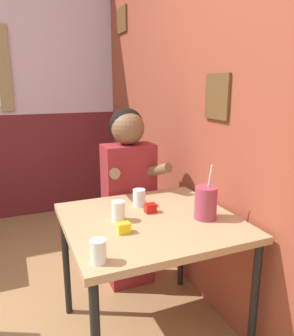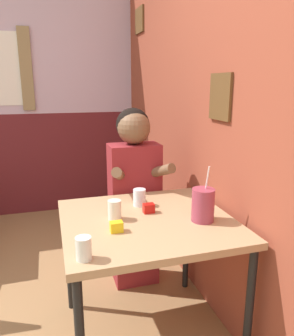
{
  "view_description": "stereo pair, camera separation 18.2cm",
  "coord_description": "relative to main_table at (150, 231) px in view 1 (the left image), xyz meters",
  "views": [
    {
      "loc": [
        0.23,
        -1.07,
        1.4
      ],
      "look_at": [
        0.91,
        0.56,
        0.95
      ],
      "focal_mm": 35.0,
      "sensor_mm": 36.0,
      "label": 1
    },
    {
      "loc": [
        0.4,
        -1.13,
        1.4
      ],
      "look_at": [
        0.91,
        0.56,
        0.95
      ],
      "focal_mm": 35.0,
      "sensor_mm": 36.0,
      "label": 2
    }
  ],
  "objects": [
    {
      "name": "brick_wall_right",
      "position": [
        0.49,
        0.89,
        0.7
      ],
      "size": [
        0.08,
        4.56,
        2.7
      ],
      "color": "brown",
      "rests_on": "ground_plane"
    },
    {
      "name": "main_table",
      "position": [
        0.0,
        0.0,
        0.0
      ],
      "size": [
        0.87,
        0.83,
        0.72
      ],
      "color": "tan",
      "rests_on": "ground_plane"
    },
    {
      "name": "person_seated",
      "position": [
        0.08,
        0.56,
        0.03
      ],
      "size": [
        0.42,
        0.42,
        1.25
      ],
      "color": "maroon",
      "rests_on": "ground_plane"
    },
    {
      "name": "cocktail_pitcher",
      "position": [
        0.26,
        -0.11,
        0.16
      ],
      "size": [
        0.12,
        0.12,
        0.29
      ],
      "color": "#99384C",
      "rests_on": "main_table"
    },
    {
      "name": "glass_near_pitcher",
      "position": [
        0.01,
        0.19,
        0.12
      ],
      "size": [
        0.07,
        0.07,
        0.1
      ],
      "color": "silver",
      "rests_on": "main_table"
    },
    {
      "name": "glass_center",
      "position": [
        -0.36,
        -0.32,
        0.12
      ],
      "size": [
        0.06,
        0.06,
        0.1
      ],
      "color": "silver",
      "rests_on": "main_table"
    },
    {
      "name": "glass_far_side",
      "position": [
        -0.16,
        0.04,
        0.12
      ],
      "size": [
        0.07,
        0.07,
        0.1
      ],
      "color": "silver",
      "rests_on": "main_table"
    },
    {
      "name": "condiment_ketchup",
      "position": [
        0.03,
        0.08,
        0.09
      ],
      "size": [
        0.06,
        0.04,
        0.05
      ],
      "color": "#B7140F",
      "rests_on": "main_table"
    },
    {
      "name": "condiment_mustard",
      "position": [
        -0.18,
        -0.11,
        0.09
      ],
      "size": [
        0.06,
        0.04,
        0.05
      ],
      "color": "yellow",
      "rests_on": "main_table"
    }
  ]
}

